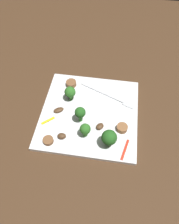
{
  "coord_description": "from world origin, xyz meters",
  "views": [
    {
      "loc": [
        0.05,
        -0.34,
        0.5
      ],
      "look_at": [
        0.0,
        0.0,
        0.01
      ],
      "focal_mm": 33.34,
      "sensor_mm": 36.0,
      "label": 1
    }
  ],
  "objects": [
    {
      "name": "plate",
      "position": [
        0.0,
        0.0,
        0.01
      ],
      "size": [
        0.27,
        0.27,
        0.01
      ],
      "primitive_type": "cube",
      "color": "white",
      "rests_on": "ground_plane"
    },
    {
      "name": "pepper_strip_1",
      "position": [
        -0.11,
        -0.05,
        0.01
      ],
      "size": [
        0.03,
        0.03,
        0.0
      ],
      "primitive_type": "cube",
      "rotation": [
        0.0,
        0.0,
        0.72
      ],
      "color": "yellow",
      "rests_on": "plate"
    },
    {
      "name": "broccoli_floret_2",
      "position": [
        0.06,
        -0.09,
        0.05
      ],
      "size": [
        0.04,
        0.04,
        0.06
      ],
      "color": "#296420",
      "rests_on": "plate"
    },
    {
      "name": "sausage_slice_1",
      "position": [
        -0.09,
        -0.11,
        0.02
      ],
      "size": [
        0.03,
        0.03,
        0.01
      ],
      "primitive_type": "cylinder",
      "rotation": [
        0.0,
        0.0,
        0.27
      ],
      "color": "brown",
      "rests_on": "plate"
    },
    {
      "name": "broccoli_floret_0",
      "position": [
        -0.0,
        -0.07,
        0.04
      ],
      "size": [
        0.03,
        0.03,
        0.04
      ],
      "color": "#347525",
      "rests_on": "plate"
    },
    {
      "name": "mushroom_0",
      "position": [
        -0.06,
        -0.09,
        0.02
      ],
      "size": [
        0.02,
        0.02,
        0.01
      ],
      "primitive_type": "ellipsoid",
      "rotation": [
        0.0,
        0.0,
        0.11
      ],
      "color": "#4C331E",
      "rests_on": "plate"
    },
    {
      "name": "mushroom_2",
      "position": [
        -0.09,
        -0.01,
        0.02
      ],
      "size": [
        0.03,
        0.03,
        0.01
      ],
      "primitive_type": "ellipsoid",
      "rotation": [
        0.0,
        0.0,
        0.54
      ],
      "color": "#4C331E",
      "rests_on": "plate"
    },
    {
      "name": "mushroom_1",
      "position": [
        0.04,
        -0.05,
        0.02
      ],
      "size": [
        0.03,
        0.03,
        0.01
      ],
      "primitive_type": "ellipsoid",
      "rotation": [
        0.0,
        0.0,
        4.07
      ],
      "color": "#4C331E",
      "rests_on": "plate"
    },
    {
      "name": "broccoli_floret_3",
      "position": [
        -0.02,
        -0.03,
        0.05
      ],
      "size": [
        0.03,
        0.03,
        0.05
      ],
      "color": "#296420",
      "rests_on": "plate"
    },
    {
      "name": "sausage_slice_0",
      "position": [
        -0.07,
        0.09,
        0.02
      ],
      "size": [
        0.04,
        0.04,
        0.01
      ],
      "primitive_type": "cylinder",
      "rotation": [
        0.0,
        0.0,
        1.85
      ],
      "color": "brown",
      "rests_on": "plate"
    },
    {
      "name": "ground_plane",
      "position": [
        0.0,
        0.0,
        0.0
      ],
      "size": [
        1.4,
        1.4,
        0.0
      ],
      "primitive_type": "plane",
      "color": "#422B19"
    },
    {
      "name": "sausage_slice_2",
      "position": [
        0.09,
        -0.04,
        0.02
      ],
      "size": [
        0.04,
        0.04,
        0.02
      ],
      "primitive_type": "cylinder",
      "rotation": [
        0.0,
        0.0,
        1.04
      ],
      "color": "brown",
      "rests_on": "plate"
    },
    {
      "name": "broccoli_floret_1",
      "position": [
        -0.06,
        0.04,
        0.04
      ],
      "size": [
        0.03,
        0.03,
        0.05
      ],
      "color": "#347525",
      "rests_on": "plate"
    },
    {
      "name": "pepper_strip_2",
      "position": [
        0.11,
        -0.1,
        0.01
      ],
      "size": [
        0.02,
        0.06,
        0.0
      ],
      "primitive_type": "cube",
      "rotation": [
        0.0,
        0.0,
        4.47
      ],
      "color": "red",
      "rests_on": "plate"
    },
    {
      "name": "fork",
      "position": [
        0.06,
        0.06,
        0.01
      ],
      "size": [
        0.17,
        0.08,
        0.0
      ],
      "rotation": [
        0.0,
        0.0,
        -0.39
      ],
      "color": "silver",
      "rests_on": "plate"
    }
  ]
}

